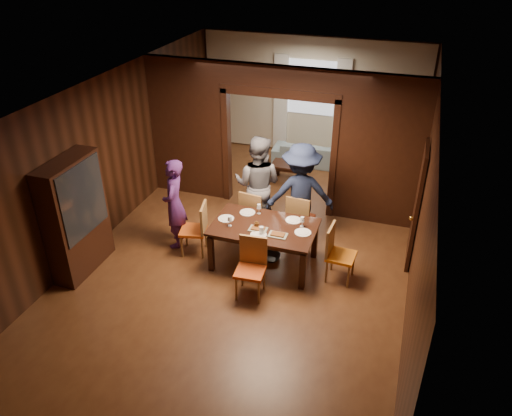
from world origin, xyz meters
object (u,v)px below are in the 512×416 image
(sofa, at_px, (311,153))
(chair_right, at_px, (341,254))
(person_purple, at_px, (174,204))
(hutch, at_px, (76,217))
(person_navy, at_px, (300,194))
(chair_left, at_px, (193,229))
(person_grey, at_px, (258,184))
(dining_table, at_px, (264,245))
(coffee_table, at_px, (289,172))
(chair_far_l, at_px, (255,213))
(chair_near, at_px, (250,270))
(chair_far_r, at_px, (301,217))

(sofa, bearing_deg, chair_right, 106.11)
(person_purple, xyz_separation_m, hutch, (-1.18, -1.15, 0.17))
(person_navy, xyz_separation_m, chair_left, (-1.66, -1.00, -0.46))
(person_grey, bearing_deg, dining_table, 113.42)
(chair_right, bearing_deg, chair_left, 94.85)
(coffee_table, distance_m, chair_far_l, 2.46)
(person_grey, bearing_deg, person_navy, 172.08)
(chair_near, bearing_deg, chair_far_r, 74.40)
(person_purple, distance_m, coffee_table, 3.46)
(person_navy, distance_m, dining_table, 1.17)
(person_navy, bearing_deg, person_purple, 3.87)
(sofa, height_order, chair_near, chair_near)
(person_grey, bearing_deg, chair_left, 54.02)
(chair_left, height_order, hutch, hutch)
(chair_left, bearing_deg, chair_far_r, 107.43)
(chair_left, height_order, chair_right, same)
(dining_table, relative_size, coffee_table, 2.16)
(dining_table, relative_size, chair_far_l, 1.78)
(sofa, relative_size, hutch, 0.92)
(chair_left, distance_m, chair_far_r, 1.95)
(coffee_table, bearing_deg, person_grey, -91.24)
(person_grey, xyz_separation_m, chair_near, (0.51, -1.93, -0.46))
(chair_right, bearing_deg, coffee_table, 31.90)
(person_grey, height_order, coffee_table, person_grey)
(person_purple, bearing_deg, hutch, -60.81)
(person_navy, height_order, coffee_table, person_navy)
(chair_right, bearing_deg, dining_table, 93.15)
(person_grey, bearing_deg, person_purple, 38.38)
(chair_near, xyz_separation_m, hutch, (-2.92, -0.19, 0.52))
(sofa, xyz_separation_m, coffee_table, (-0.27, -1.05, -0.07))
(chair_far_r, bearing_deg, person_purple, 26.20)
(dining_table, xyz_separation_m, chair_far_l, (-0.43, 0.81, 0.10))
(person_purple, height_order, dining_table, person_purple)
(chair_left, xyz_separation_m, chair_far_r, (1.69, 0.97, 0.00))
(chair_right, relative_size, chair_far_l, 1.00)
(chair_left, bearing_deg, chair_far_l, 122.86)
(person_purple, relative_size, coffee_table, 2.08)
(person_grey, relative_size, chair_far_l, 1.94)
(person_purple, xyz_separation_m, dining_table, (1.69, -0.10, -0.45))
(chair_near, bearing_deg, hutch, 179.71)
(dining_table, relative_size, chair_near, 1.78)
(person_grey, height_order, hutch, hutch)
(person_navy, relative_size, dining_table, 1.10)
(dining_table, bearing_deg, chair_far_l, 118.05)
(dining_table, distance_m, coffee_table, 3.28)
(chair_left, height_order, chair_far_r, same)
(dining_table, height_order, chair_near, chair_near)
(chair_far_l, distance_m, hutch, 3.11)
(person_purple, height_order, hutch, hutch)
(chair_far_l, xyz_separation_m, hutch, (-2.44, -1.86, 0.52))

